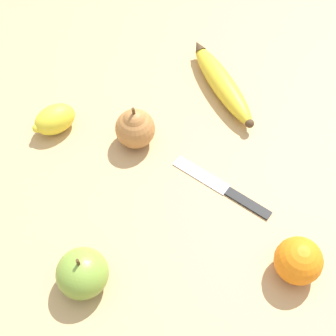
% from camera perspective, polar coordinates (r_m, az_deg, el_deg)
% --- Properties ---
extents(ground_plane, '(3.00, 3.00, 0.00)m').
position_cam_1_polar(ground_plane, '(0.80, 3.84, 0.23)').
color(ground_plane, tan).
extents(banana, '(0.23, 0.05, 0.04)m').
position_cam_1_polar(banana, '(0.90, 6.57, 10.26)').
color(banana, yellow).
rests_on(banana, ground_plane).
extents(orange, '(0.07, 0.07, 0.07)m').
position_cam_1_polar(orange, '(0.70, 15.60, -10.83)').
color(orange, orange).
rests_on(orange, ground_plane).
extents(pear, '(0.07, 0.07, 0.09)m').
position_cam_1_polar(pear, '(0.80, -4.04, 4.97)').
color(pear, '#B2753D').
rests_on(pear, ground_plane).
extents(apple, '(0.07, 0.07, 0.08)m').
position_cam_1_polar(apple, '(0.68, -10.39, -12.50)').
color(apple, olive).
rests_on(apple, ground_plane).
extents(lemon, '(0.07, 0.08, 0.05)m').
position_cam_1_polar(lemon, '(0.85, -13.65, 5.78)').
color(lemon, yellow).
rests_on(lemon, ground_plane).
extents(paring_knife, '(0.17, 0.11, 0.01)m').
position_cam_1_polar(paring_knife, '(0.77, 6.93, -2.53)').
color(paring_knife, silver).
rests_on(paring_knife, ground_plane).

